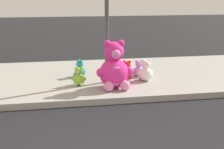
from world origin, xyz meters
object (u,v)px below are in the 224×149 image
sign_pole (107,17)px  plush_red (127,72)px  plush_white (146,72)px  plush_lavender (139,70)px  plush_teal (80,70)px  plush_lime (79,78)px  plush_pink_large (114,69)px

sign_pole → plush_red: sign_pole is taller
sign_pole → plush_white: 1.79m
plush_lavender → plush_teal: size_ratio=0.96×
sign_pole → plush_lavender: 1.84m
plush_lavender → plush_white: 0.49m
sign_pole → plush_lime: 1.69m
sign_pole → plush_white: bearing=-2.9°
plush_pink_large → plush_lime: bearing=153.7°
plush_red → plush_teal: plush_red is taller
plush_white → plush_lime: 1.80m
sign_pole → plush_red: size_ratio=5.94×
plush_pink_large → plush_lavender: 1.38m
plush_lavender → plush_teal: plush_teal is taller
sign_pole → plush_pink_large: sign_pole is taller
plush_teal → plush_lime: 0.88m
plush_lime → plush_red: bearing=13.2°
plush_lime → plush_pink_large: bearing=-26.3°
plush_pink_large → plush_teal: plush_pink_large is taller
plush_white → plush_lime: bearing=-176.3°
plush_pink_large → plush_lime: (-0.84, 0.42, -0.29)m
sign_pole → plush_red: 1.59m
plush_white → sign_pole: bearing=177.1°
plush_lavender → plush_pink_large: bearing=-131.2°
plush_lavender → sign_pole: bearing=-156.3°
plush_white → plush_teal: bearing=156.1°
sign_pole → plush_lime: size_ratio=6.64×
plush_red → plush_white: 0.51m
plush_lime → sign_pole: bearing=12.6°
plush_red → plush_white: (0.47, -0.19, 0.02)m
sign_pole → plush_teal: bearing=133.3°
plush_red → plush_lime: (-1.32, -0.31, -0.02)m
plush_pink_large → plush_lavender: (0.89, 1.01, -0.29)m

